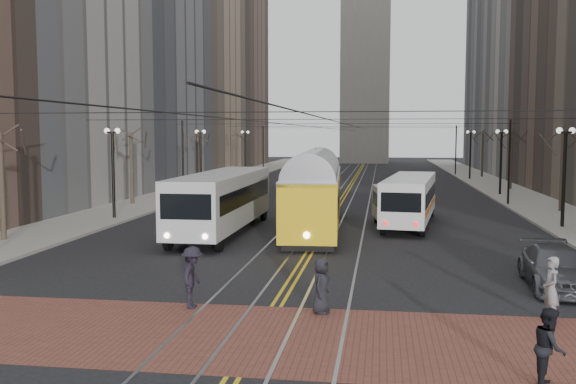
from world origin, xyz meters
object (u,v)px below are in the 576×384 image
(streetcar, at_px, (315,200))
(pedestrian_a, at_px, (321,285))
(transit_bus, at_px, (223,203))
(pedestrian_c, at_px, (549,347))
(sedan_parked, at_px, (555,268))
(cargo_van, at_px, (393,207))
(pedestrian_d, at_px, (192,277))
(sedan_grey, at_px, (414,198))
(pedestrian_b, at_px, (551,290))
(sedan_silver, at_px, (418,185))
(rear_bus, at_px, (410,201))

(streetcar, xyz_separation_m, pedestrian_a, (2.00, -16.98, -0.89))
(transit_bus, relative_size, pedestrian_c, 7.67)
(transit_bus, bearing_deg, sedan_parked, -35.25)
(cargo_van, relative_size, pedestrian_d, 2.67)
(transit_bus, relative_size, pedestrian_d, 6.82)
(cargo_van, bearing_deg, pedestrian_c, -89.39)
(cargo_van, distance_m, sedan_grey, 9.12)
(sedan_grey, bearing_deg, cargo_van, -96.45)
(cargo_van, xyz_separation_m, pedestrian_b, (4.23, -19.20, -0.17))
(streetcar, bearing_deg, sedan_parked, -54.59)
(sedan_grey, relative_size, sedan_parked, 0.93)
(transit_bus, distance_m, sedan_parked, 18.34)
(sedan_silver, xyz_separation_m, pedestrian_c, (0.35, -46.05, 0.13))
(rear_bus, xyz_separation_m, pedestrian_c, (1.97, -24.94, -0.57))
(sedan_grey, bearing_deg, pedestrian_a, -94.28)
(cargo_van, bearing_deg, rear_bus, 30.33)
(sedan_parked, xyz_separation_m, pedestrian_d, (-12.10, -4.48, 0.26))
(transit_bus, xyz_separation_m, cargo_van, (9.42, 4.08, -0.52))
(transit_bus, distance_m, pedestrian_b, 20.38)
(pedestrian_b, distance_m, pedestrian_d, 10.83)
(pedestrian_a, bearing_deg, sedan_grey, 3.48)
(pedestrian_d, bearing_deg, pedestrian_c, -120.13)
(pedestrian_a, bearing_deg, transit_bus, 36.50)
(pedestrian_a, xyz_separation_m, pedestrian_b, (6.73, 0.00, 0.11))
(sedan_silver, bearing_deg, pedestrian_a, -102.03)
(sedan_grey, xyz_separation_m, pedestrian_c, (1.29, -33.15, 0.08))
(sedan_parked, relative_size, pedestrian_c, 2.90)
(sedan_parked, bearing_deg, pedestrian_c, -102.17)
(sedan_parked, height_order, pedestrian_d, pedestrian_d)
(sedan_parked, xyz_separation_m, pedestrian_c, (-2.53, -9.48, 0.15))
(rear_bus, xyz_separation_m, sedan_parked, (4.50, -15.46, -0.73))
(rear_bus, relative_size, sedan_grey, 2.37)
(cargo_van, distance_m, pedestrian_b, 19.66)
(rear_bus, height_order, pedestrian_a, rear_bus)
(rear_bus, bearing_deg, sedan_grey, 92.47)
(pedestrian_b, bearing_deg, rear_bus, -174.77)
(streetcar, xyz_separation_m, sedan_parked, (10.00, -12.50, -1.03))
(pedestrian_d, bearing_deg, transit_bus, 8.01)
(rear_bus, xyz_separation_m, sedan_grey, (0.68, 8.21, -0.66))
(transit_bus, xyz_separation_m, sedan_grey, (11.10, 13.03, -0.87))
(cargo_van, bearing_deg, sedan_parked, -75.88)
(pedestrian_a, relative_size, pedestrian_c, 0.99)
(transit_bus, xyz_separation_m, pedestrian_d, (2.82, -15.12, -0.68))
(transit_bus, xyz_separation_m, pedestrian_b, (13.65, -15.12, -0.69))
(pedestrian_b, bearing_deg, sedan_grey, -178.80)
(rear_bus, bearing_deg, sedan_parked, -66.57)
(sedan_silver, relative_size, pedestrian_c, 2.62)
(streetcar, bearing_deg, sedan_grey, 57.79)
(transit_bus, bearing_deg, sedan_grey, 49.83)
(streetcar, distance_m, pedestrian_d, 17.13)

